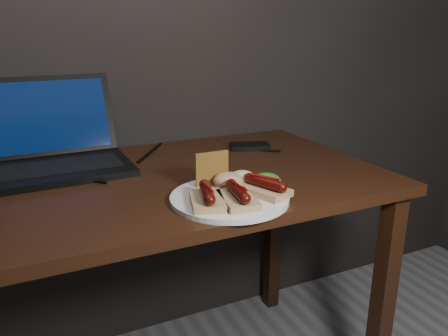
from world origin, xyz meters
TOP-DOWN VIEW (x-y plane):
  - desk at (0.00, 1.38)m, footprint 1.40×0.70m
  - laptop at (-0.14, 1.59)m, footprint 0.38×0.35m
  - hard_drive at (0.45, 1.53)m, footprint 0.15×0.11m
  - desk_cables at (-0.02, 1.51)m, footprint 0.99×0.33m
  - plate at (0.20, 1.15)m, footprint 0.31×0.31m
  - bread_sausage_left at (0.13, 1.12)m, footprint 0.10×0.13m
  - bread_sausage_center at (0.19, 1.10)m, footprint 0.09×0.12m
  - bread_sausage_right at (0.27, 1.12)m, footprint 0.11×0.13m
  - crispbread at (0.19, 1.23)m, footprint 0.09×0.01m
  - salad_greens at (0.29, 1.15)m, footprint 0.07×0.07m
  - salsa_mound at (0.21, 1.19)m, footprint 0.07×0.07m
  - coleslaw_mound at (0.26, 1.20)m, footprint 0.06×0.06m

SIDE VIEW (x-z plane):
  - desk at x=0.00m, z-range 0.29..1.04m
  - desk_cables at x=-0.02m, z-range 0.75..0.76m
  - plate at x=0.20m, z-range 0.75..0.76m
  - hard_drive at x=0.45m, z-range 0.75..0.77m
  - bread_sausage_left at x=0.13m, z-range 0.76..0.80m
  - bread_sausage_center at x=0.19m, z-range 0.76..0.80m
  - bread_sausage_right at x=0.27m, z-range 0.76..0.80m
  - coleslaw_mound at x=0.26m, z-range 0.76..0.80m
  - salad_greens at x=0.29m, z-range 0.76..0.80m
  - salsa_mound at x=0.21m, z-range 0.76..0.80m
  - laptop at x=-0.14m, z-range 0.68..0.93m
  - crispbread at x=0.19m, z-range 0.76..0.85m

